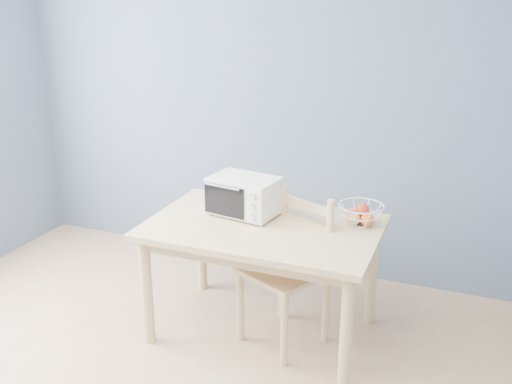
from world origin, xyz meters
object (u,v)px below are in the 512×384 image
at_px(dining_table, 263,240).
at_px(toaster_oven, 242,195).
at_px(fruit_basket, 361,214).
at_px(dining_chair, 289,271).

xyz_separation_m(dining_table, toaster_oven, (-0.19, 0.11, 0.23)).
bearing_deg(dining_table, fruit_basket, 21.30).
distance_m(dining_table, toaster_oven, 0.32).
xyz_separation_m(dining_table, dining_chair, (0.17, -0.00, -0.18)).
height_order(fruit_basket, dining_chair, dining_chair).
relative_size(dining_table, fruit_basket, 4.38).
relative_size(toaster_oven, fruit_basket, 1.44).
distance_m(dining_table, fruit_basket, 0.61).
relative_size(dining_table, dining_chair, 1.48).
distance_m(toaster_oven, fruit_basket, 0.75).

